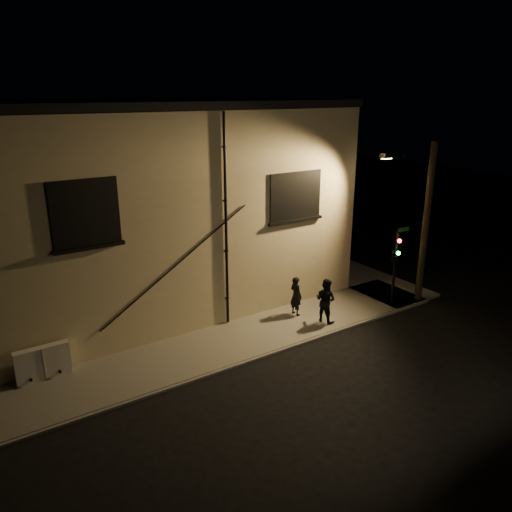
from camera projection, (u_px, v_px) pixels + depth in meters
ground at (307, 342)px, 19.11m from camera, size 90.00×90.00×0.00m
sidewalk at (268, 296)px, 23.20m from camera, size 21.00×16.00×0.12m
building at (138, 198)px, 23.25m from camera, size 16.20×12.23×8.80m
utility_cabinet at (43, 363)px, 16.31m from camera, size 1.72×0.29×1.13m
pedestrian_a at (296, 296)px, 20.92m from camera, size 0.45×0.65×1.69m
pedestrian_b at (326, 300)px, 20.29m from camera, size 0.92×1.06×1.85m
traffic_signal at (395, 255)px, 21.50m from camera, size 1.16×1.98×3.41m
streetlamp_pole at (424, 220)px, 21.62m from camera, size 2.02×1.39×7.17m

